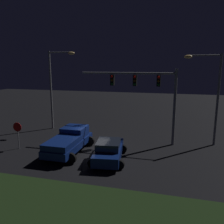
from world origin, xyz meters
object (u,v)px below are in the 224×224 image
(stop_sign, at_px, (18,130))
(street_lamp_right, at_px, (210,88))
(street_lamp_left, at_px, (56,81))
(traffic_signal_gantry, at_px, (146,88))
(pickup_truck, at_px, (70,140))
(car_sedan, at_px, (109,150))

(stop_sign, bearing_deg, street_lamp_right, 18.45)
(street_lamp_left, relative_size, street_lamp_right, 1.06)
(traffic_signal_gantry, xyz_separation_m, street_lamp_right, (5.25, 0.85, 0.03))
(stop_sign, bearing_deg, street_lamp_left, 88.12)
(street_lamp_right, bearing_deg, stop_sign, -161.55)
(street_lamp_left, distance_m, stop_sign, 7.38)
(pickup_truck, xyz_separation_m, traffic_signal_gantry, (5.47, 3.77, 3.90))
(street_lamp_left, bearing_deg, stop_sign, -91.88)
(pickup_truck, bearing_deg, stop_sign, 95.55)
(car_sedan, bearing_deg, street_lamp_right, -61.01)
(traffic_signal_gantry, relative_size, street_lamp_right, 1.08)
(street_lamp_left, bearing_deg, street_lamp_right, -5.28)
(traffic_signal_gantry, height_order, stop_sign, traffic_signal_gantry)
(car_sedan, height_order, street_lamp_right, street_lamp_right)
(traffic_signal_gantry, bearing_deg, car_sedan, -114.06)
(car_sedan, distance_m, street_lamp_left, 11.14)
(pickup_truck, xyz_separation_m, street_lamp_right, (10.73, 4.63, 3.93))
(pickup_truck, relative_size, stop_sign, 2.42)
(car_sedan, relative_size, stop_sign, 2.06)
(pickup_truck, height_order, street_lamp_left, street_lamp_left)
(traffic_signal_gantry, relative_size, street_lamp_left, 1.01)
(street_lamp_right, bearing_deg, street_lamp_left, 174.72)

